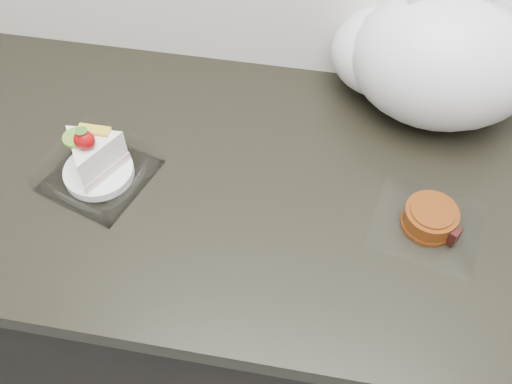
% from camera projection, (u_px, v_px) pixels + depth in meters
% --- Properties ---
extents(counter, '(2.04, 0.64, 0.90)m').
position_uv_depth(counter, '(294.00, 305.00, 1.34)').
color(counter, black).
rests_on(counter, ground).
extents(cake_tray, '(0.21, 0.21, 0.13)m').
position_uv_depth(cake_tray, '(96.00, 164.00, 0.98)').
color(cake_tray, white).
rests_on(cake_tray, counter).
extents(mooncake_wrap, '(0.20, 0.19, 0.04)m').
position_uv_depth(mooncake_wrap, '(430.00, 220.00, 0.93)').
color(mooncake_wrap, white).
rests_on(mooncake_wrap, counter).
extents(plastic_bag, '(0.39, 0.30, 0.31)m').
position_uv_depth(plastic_bag, '(433.00, 57.00, 1.01)').
color(plastic_bag, white).
rests_on(plastic_bag, counter).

